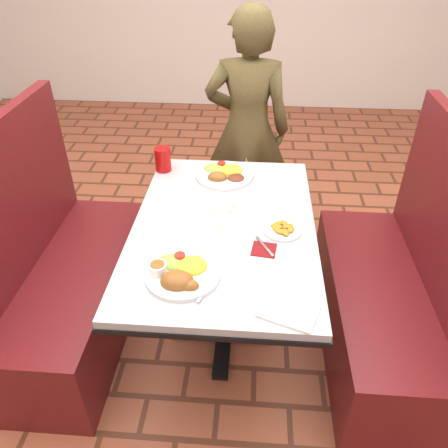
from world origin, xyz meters
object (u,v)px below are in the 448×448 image
at_px(diner_person, 247,130).
at_px(booth_bench_left, 68,284).
at_px(plantain_plate, 282,229).
at_px(red_tumbler, 163,159).
at_px(near_dinner_plate, 181,270).
at_px(dining_table, 224,241).
at_px(far_dinner_plate, 225,172).
at_px(booth_bench_right, 387,301).

bearing_deg(diner_person, booth_bench_left, 53.10).
bearing_deg(booth_bench_left, plantain_plate, -1.86).
distance_m(plantain_plate, red_tumbler, 0.80).
relative_size(booth_bench_left, plantain_plate, 7.25).
bearing_deg(near_dinner_plate, red_tumbler, 105.13).
distance_m(diner_person, red_tumbler, 0.73).
bearing_deg(plantain_plate, booth_bench_left, 178.14).
relative_size(plantain_plate, red_tumbler, 1.31).
relative_size(diner_person, red_tumbler, 11.72).
relative_size(near_dinner_plate, plantain_plate, 1.74).
height_order(dining_table, diner_person, diner_person).
bearing_deg(plantain_plate, diner_person, 99.69).
xyz_separation_m(dining_table, far_dinner_plate, (-0.03, 0.43, 0.12)).
bearing_deg(booth_bench_left, near_dinner_plate, -28.00).
bearing_deg(dining_table, red_tumbler, 127.25).
height_order(booth_bench_left, near_dinner_plate, booth_bench_left).
bearing_deg(plantain_plate, near_dinner_plate, -140.92).
xyz_separation_m(booth_bench_right, diner_person, (-0.73, 1.05, 0.41)).
distance_m(booth_bench_right, near_dinner_plate, 1.10).
bearing_deg(far_dinner_plate, dining_table, -86.13).
bearing_deg(red_tumbler, booth_bench_left, -132.92).
bearing_deg(red_tumbler, far_dinner_plate, -7.47).
height_order(dining_table, booth_bench_right, booth_bench_right).
relative_size(dining_table, red_tumbler, 9.57).
relative_size(booth_bench_left, diner_person, 0.81).
bearing_deg(booth_bench_right, near_dinner_plate, -159.36).
relative_size(booth_bench_right, red_tumbler, 9.47).
distance_m(near_dinner_plate, plantain_plate, 0.50).
xyz_separation_m(booth_bench_left, near_dinner_plate, (0.66, -0.35, 0.45)).
bearing_deg(booth_bench_right, booth_bench_left, 180.00).
bearing_deg(booth_bench_left, diner_person, 50.52).
distance_m(far_dinner_plate, plantain_plate, 0.54).
bearing_deg(booth_bench_left, red_tumbler, 47.08).
xyz_separation_m(booth_bench_left, far_dinner_plate, (0.77, 0.43, 0.45)).
bearing_deg(near_dinner_plate, plantain_plate, 39.08).
distance_m(dining_table, red_tumbler, 0.61).
bearing_deg(booth_bench_right, red_tumbler, 157.80).
distance_m(near_dinner_plate, red_tumbler, 0.85).
bearing_deg(dining_table, diner_person, 86.24).
height_order(dining_table, far_dinner_plate, far_dinner_plate).
relative_size(dining_table, booth_bench_left, 1.01).
bearing_deg(dining_table, far_dinner_plate, 93.87).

